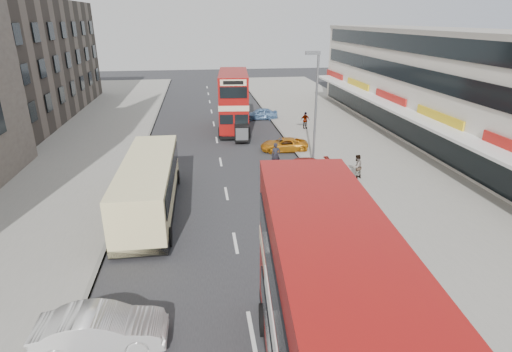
{
  "coord_description": "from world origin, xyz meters",
  "views": [
    {
      "loc": [
        -1.41,
        -9.15,
        10.13
      ],
      "look_at": [
        0.83,
        6.75,
        3.91
      ],
      "focal_mm": 28.62,
      "sensor_mm": 36.0,
      "label": 1
    }
  ],
  "objects_px": {
    "coach": "(149,184)",
    "pedestrian_near": "(357,167)",
    "street_lamp": "(315,101)",
    "car_right_a": "(299,168)",
    "cyclist": "(276,162)",
    "car_right_c": "(261,114)",
    "pedestrian_far": "(305,120)",
    "bus_second": "(234,101)",
    "car_right_b": "(284,145)",
    "car_left_front": "(101,329)",
    "bus_main": "(325,319)"
  },
  "relations": [
    {
      "from": "coach",
      "to": "pedestrian_near",
      "type": "bearing_deg",
      "value": 12.86
    },
    {
      "from": "street_lamp",
      "to": "car_right_a",
      "type": "relative_size",
      "value": 1.94
    },
    {
      "from": "coach",
      "to": "cyclist",
      "type": "bearing_deg",
      "value": 33.99
    },
    {
      "from": "street_lamp",
      "to": "car_right_a",
      "type": "distance_m",
      "value": 4.72
    },
    {
      "from": "car_right_c",
      "to": "cyclist",
      "type": "distance_m",
      "value": 15.89
    },
    {
      "from": "pedestrian_far",
      "to": "bus_second",
      "type": "bearing_deg",
      "value": 162.37
    },
    {
      "from": "car_right_c",
      "to": "car_right_b",
      "type": "bearing_deg",
      "value": 2.38
    },
    {
      "from": "street_lamp",
      "to": "bus_second",
      "type": "distance_m",
      "value": 12.47
    },
    {
      "from": "street_lamp",
      "to": "bus_second",
      "type": "xyz_separation_m",
      "value": [
        -4.63,
        11.41,
        -2.0
      ]
    },
    {
      "from": "car_left_front",
      "to": "car_right_b",
      "type": "bearing_deg",
      "value": -26.58
    },
    {
      "from": "bus_main",
      "to": "pedestrian_near",
      "type": "height_order",
      "value": "bus_main"
    },
    {
      "from": "bus_main",
      "to": "pedestrian_far",
      "type": "bearing_deg",
      "value": -98.92
    },
    {
      "from": "car_right_a",
      "to": "cyclist",
      "type": "height_order",
      "value": "cyclist"
    },
    {
      "from": "street_lamp",
      "to": "coach",
      "type": "bearing_deg",
      "value": -151.73
    },
    {
      "from": "car_left_front",
      "to": "street_lamp",
      "type": "bearing_deg",
      "value": -35.16
    },
    {
      "from": "street_lamp",
      "to": "pedestrian_far",
      "type": "xyz_separation_m",
      "value": [
        2.12,
        10.33,
        -3.83
      ]
    },
    {
      "from": "street_lamp",
      "to": "car_right_c",
      "type": "relative_size",
      "value": 2.27
    },
    {
      "from": "pedestrian_near",
      "to": "pedestrian_far",
      "type": "distance_m",
      "value": 13.35
    },
    {
      "from": "cyclist",
      "to": "coach",
      "type": "bearing_deg",
      "value": -145.46
    },
    {
      "from": "street_lamp",
      "to": "pedestrian_near",
      "type": "relative_size",
      "value": 4.85
    },
    {
      "from": "bus_second",
      "to": "pedestrian_near",
      "type": "xyz_separation_m",
      "value": [
        6.82,
        -14.43,
        -1.8
      ]
    },
    {
      "from": "car_left_front",
      "to": "pedestrian_near",
      "type": "xyz_separation_m",
      "value": [
        13.64,
        12.98,
        0.3
      ]
    },
    {
      "from": "car_right_b",
      "to": "car_left_front",
      "type": "bearing_deg",
      "value": -22.35
    },
    {
      "from": "car_left_front",
      "to": "car_right_a",
      "type": "bearing_deg",
      "value": -34.83
    },
    {
      "from": "street_lamp",
      "to": "coach",
      "type": "height_order",
      "value": "street_lamp"
    },
    {
      "from": "street_lamp",
      "to": "bus_main",
      "type": "distance_m",
      "value": 19.78
    },
    {
      "from": "car_left_front",
      "to": "car_right_a",
      "type": "relative_size",
      "value": 1.0
    },
    {
      "from": "car_left_front",
      "to": "cyclist",
      "type": "xyz_separation_m",
      "value": [
        8.67,
        15.47,
        0.03
      ]
    },
    {
      "from": "coach",
      "to": "car_left_front",
      "type": "distance_m",
      "value": 10.21
    },
    {
      "from": "bus_main",
      "to": "car_left_front",
      "type": "height_order",
      "value": "bus_main"
    },
    {
      "from": "bus_second",
      "to": "car_right_c",
      "type": "bearing_deg",
      "value": -124.23
    },
    {
      "from": "car_right_a",
      "to": "car_right_c",
      "type": "xyz_separation_m",
      "value": [
        -0.1,
        17.03,
        0.0
      ]
    },
    {
      "from": "bus_second",
      "to": "cyclist",
      "type": "bearing_deg",
      "value": 103.76
    },
    {
      "from": "street_lamp",
      "to": "cyclist",
      "type": "xyz_separation_m",
      "value": [
        -2.78,
        -0.53,
        -4.06
      ]
    },
    {
      "from": "pedestrian_near",
      "to": "cyclist",
      "type": "height_order",
      "value": "cyclist"
    },
    {
      "from": "car_right_b",
      "to": "cyclist",
      "type": "xyz_separation_m",
      "value": [
        -1.55,
        -4.56,
        0.19
      ]
    },
    {
      "from": "street_lamp",
      "to": "bus_main",
      "type": "relative_size",
      "value": 0.79
    },
    {
      "from": "coach",
      "to": "pedestrian_near",
      "type": "relative_size",
      "value": 6.2
    },
    {
      "from": "bus_main",
      "to": "car_right_c",
      "type": "xyz_separation_m",
      "value": [
        3.55,
        34.35,
        -2.31
      ]
    },
    {
      "from": "car_left_front",
      "to": "car_right_b",
      "type": "relative_size",
      "value": 1.1
    },
    {
      "from": "bus_main",
      "to": "car_right_b",
      "type": "bearing_deg",
      "value": -94.55
    },
    {
      "from": "car_left_front",
      "to": "car_right_a",
      "type": "xyz_separation_m",
      "value": [
        10.09,
        14.28,
        -0.08
      ]
    },
    {
      "from": "car_right_a",
      "to": "coach",
      "type": "bearing_deg",
      "value": -63.09
    },
    {
      "from": "coach",
      "to": "car_right_a",
      "type": "height_order",
      "value": "coach"
    },
    {
      "from": "street_lamp",
      "to": "pedestrian_near",
      "type": "bearing_deg",
      "value": -54.13
    },
    {
      "from": "coach",
      "to": "pedestrian_far",
      "type": "height_order",
      "value": "coach"
    },
    {
      "from": "pedestrian_far",
      "to": "cyclist",
      "type": "distance_m",
      "value": 11.92
    },
    {
      "from": "bus_main",
      "to": "cyclist",
      "type": "distance_m",
      "value": 18.78
    },
    {
      "from": "car_right_a",
      "to": "cyclist",
      "type": "distance_m",
      "value": 1.87
    },
    {
      "from": "cyclist",
      "to": "car_left_front",
      "type": "bearing_deg",
      "value": -118.05
    }
  ]
}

